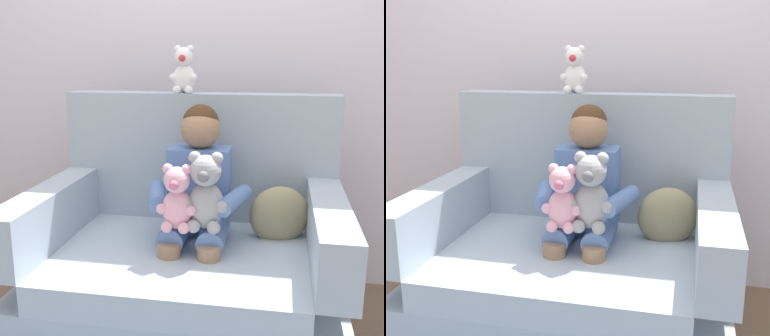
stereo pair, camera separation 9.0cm
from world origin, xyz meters
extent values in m
cube|color=silver|center=(0.00, 0.78, 1.30)|extent=(6.00, 0.10, 2.60)
cube|color=#9EADBC|center=(0.00, 0.00, 0.17)|extent=(1.29, 0.93, 0.34)
cube|color=#A6B6C6|center=(0.00, -0.07, 0.40)|extent=(1.01, 0.79, 0.12)
cube|color=#9EADBC|center=(0.00, 0.40, 0.76)|extent=(1.29, 0.14, 0.61)
cube|color=#9EADBC|center=(-0.58, -0.07, 0.57)|extent=(0.14, 0.79, 0.24)
cube|color=#9EADBC|center=(0.58, -0.07, 0.57)|extent=(0.14, 0.79, 0.24)
cube|color=#597AB7|center=(0.04, 0.14, 0.68)|extent=(0.26, 0.16, 0.34)
sphere|color=#9E7556|center=(0.04, 0.14, 0.93)|extent=(0.17, 0.17, 0.17)
sphere|color=#472D19|center=(0.04, 0.15, 0.96)|extent=(0.16, 0.16, 0.16)
cylinder|color=#597AB7|center=(-0.04, 0.01, 0.51)|extent=(0.11, 0.26, 0.11)
cylinder|color=#9E7556|center=(-0.04, -0.12, 0.36)|extent=(0.09, 0.09, 0.30)
cylinder|color=#597AB7|center=(0.12, 0.01, 0.51)|extent=(0.11, 0.26, 0.11)
cylinder|color=#9E7556|center=(0.12, -0.12, 0.36)|extent=(0.09, 0.09, 0.30)
cylinder|color=#597AB7|center=(-0.12, 0.02, 0.66)|extent=(0.13, 0.27, 0.07)
cylinder|color=#597AB7|center=(0.20, 0.02, 0.66)|extent=(0.13, 0.27, 0.07)
ellipsoid|color=#EAA8BC|center=(-0.01, -0.09, 0.65)|extent=(0.12, 0.10, 0.16)
sphere|color=#EAA8BC|center=(-0.01, -0.10, 0.77)|extent=(0.10, 0.10, 0.10)
sphere|color=#CC6684|center=(-0.01, -0.15, 0.76)|extent=(0.04, 0.04, 0.04)
sphere|color=#EAA8BC|center=(-0.05, -0.10, 0.81)|extent=(0.04, 0.04, 0.04)
sphere|color=#EAA8BC|center=(-0.07, -0.12, 0.65)|extent=(0.04, 0.04, 0.04)
sphere|color=#EAA8BC|center=(-0.04, -0.14, 0.59)|extent=(0.05, 0.05, 0.05)
sphere|color=#EAA8BC|center=(0.03, -0.10, 0.81)|extent=(0.04, 0.04, 0.04)
sphere|color=#EAA8BC|center=(0.05, -0.12, 0.65)|extent=(0.04, 0.04, 0.04)
sphere|color=#EAA8BC|center=(0.02, -0.14, 0.59)|extent=(0.05, 0.05, 0.05)
ellipsoid|color=#9E9EA3|center=(0.10, -0.06, 0.66)|extent=(0.14, 0.12, 0.19)
sphere|color=#9E9EA3|center=(0.10, -0.08, 0.80)|extent=(0.12, 0.12, 0.12)
sphere|color=slate|center=(0.10, -0.13, 0.80)|extent=(0.05, 0.05, 0.05)
sphere|color=#9E9EA3|center=(0.06, -0.07, 0.85)|extent=(0.05, 0.05, 0.05)
sphere|color=#9E9EA3|center=(0.03, -0.10, 0.67)|extent=(0.05, 0.05, 0.05)
sphere|color=#9E9EA3|center=(0.06, -0.12, 0.59)|extent=(0.05, 0.05, 0.05)
sphere|color=#9E9EA3|center=(0.14, -0.07, 0.85)|extent=(0.05, 0.05, 0.05)
sphere|color=#9E9EA3|center=(0.17, -0.10, 0.67)|extent=(0.05, 0.05, 0.05)
sphere|color=#9E9EA3|center=(0.14, -0.12, 0.59)|extent=(0.05, 0.05, 0.05)
ellipsoid|color=white|center=(-0.08, 0.40, 1.13)|extent=(0.10, 0.09, 0.13)
sphere|color=white|center=(-0.08, 0.39, 1.23)|extent=(0.09, 0.09, 0.09)
sphere|color=#DB333D|center=(-0.08, 0.35, 1.22)|extent=(0.03, 0.03, 0.03)
sphere|color=white|center=(-0.11, 0.39, 1.26)|extent=(0.03, 0.03, 0.03)
sphere|color=white|center=(-0.13, 0.37, 1.14)|extent=(0.03, 0.03, 0.03)
sphere|color=white|center=(-0.11, 0.36, 1.08)|extent=(0.04, 0.04, 0.04)
sphere|color=white|center=(-0.05, 0.39, 1.26)|extent=(0.03, 0.03, 0.03)
sphere|color=white|center=(-0.03, 0.37, 1.14)|extent=(0.03, 0.03, 0.03)
sphere|color=white|center=(-0.05, 0.36, 1.08)|extent=(0.04, 0.04, 0.04)
ellipsoid|color=#998C66|center=(0.39, 0.17, 0.56)|extent=(0.28, 0.17, 0.26)
camera|label=1|loc=(0.38, -1.86, 1.25)|focal=45.08mm
camera|label=2|loc=(0.47, -1.84, 1.25)|focal=45.08mm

